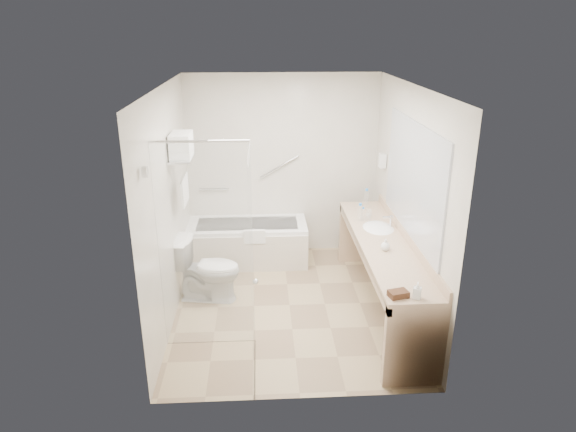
{
  "coord_description": "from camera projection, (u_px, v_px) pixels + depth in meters",
  "views": [
    {
      "loc": [
        -0.31,
        -5.25,
        3.07
      ],
      "look_at": [
        0.0,
        0.3,
        1.0
      ],
      "focal_mm": 32.0,
      "sensor_mm": 36.0,
      "label": 1
    }
  ],
  "objects": [
    {
      "name": "water_bottle_left",
      "position": [
        360.0,
        213.0,
        6.18
      ],
      "size": [
        0.07,
        0.07,
        0.22
      ],
      "rotation": [
        0.0,
        0.0,
        0.22
      ],
      "color": "silver",
      "rests_on": "vanity_counter"
    },
    {
      "name": "water_bottle_right",
      "position": [
        366.0,
        197.0,
        6.74
      ],
      "size": [
        0.07,
        0.07,
        0.22
      ],
      "rotation": [
        0.0,
        0.0,
        -0.41
      ],
      "color": "silver",
      "rests_on": "vanity_counter"
    },
    {
      "name": "soap_bottle_a",
      "position": [
        417.0,
        295.0,
        4.43
      ],
      "size": [
        0.12,
        0.17,
        0.07
      ],
      "primitive_type": "imported",
      "rotation": [
        0.0,
        0.0,
        -0.39
      ],
      "color": "silver",
      "rests_on": "vanity_counter"
    },
    {
      "name": "drinking_glass_near",
      "position": [
        368.0,
        217.0,
        6.2
      ],
      "size": [
        0.07,
        0.07,
        0.08
      ],
      "primitive_type": "cylinder",
      "rotation": [
        0.0,
        0.0,
        0.15
      ],
      "color": "silver",
      "rests_on": "vanity_counter"
    },
    {
      "name": "sink",
      "position": [
        378.0,
        230.0,
        6.0
      ],
      "size": [
        0.4,
        0.52,
        0.14
      ],
      "primitive_type": "ellipsoid",
      "color": "white",
      "rests_on": "vanity_counter"
    },
    {
      "name": "floor",
      "position": [
        289.0,
        305.0,
        6.0
      ],
      "size": [
        3.2,
        3.2,
        0.0
      ],
      "primitive_type": "plane",
      "color": "tan",
      "rests_on": "ground"
    },
    {
      "name": "amenity_basket",
      "position": [
        398.0,
        294.0,
        4.46
      ],
      "size": [
        0.19,
        0.15,
        0.06
      ],
      "primitive_type": "cube",
      "rotation": [
        0.0,
        0.0,
        0.25
      ],
      "color": "#402417",
      "rests_on": "vanity_counter"
    },
    {
      "name": "grab_bar_short",
      "position": [
        214.0,
        189.0,
        7.07
      ],
      "size": [
        0.4,
        0.03,
        0.03
      ],
      "primitive_type": "cylinder",
      "rotation": [
        0.0,
        1.57,
        0.0
      ],
      "color": "silver",
      "rests_on": "wall_back"
    },
    {
      "name": "wall_right",
      "position": [
        408.0,
        202.0,
        5.63
      ],
      "size": [
        0.1,
        3.2,
        2.5
      ],
      "primitive_type": "cube",
      "color": "beige",
      "rests_on": "ground"
    },
    {
      "name": "drinking_glass_far",
      "position": [
        369.0,
        213.0,
        6.32
      ],
      "size": [
        0.09,
        0.09,
        0.09
      ],
      "primitive_type": "cylinder",
      "rotation": [
        0.0,
        0.0,
        0.37
      ],
      "color": "silver",
      "rests_on": "vanity_counter"
    },
    {
      "name": "wall_front",
      "position": [
        301.0,
        270.0,
        4.06
      ],
      "size": [
        2.6,
        0.1,
        2.5
      ],
      "primitive_type": "cube",
      "color": "beige",
      "rests_on": "ground"
    },
    {
      "name": "soap_bottle_b",
      "position": [
        385.0,
        246.0,
        5.38
      ],
      "size": [
        0.12,
        0.14,
        0.1
      ],
      "primitive_type": "imported",
      "rotation": [
        0.0,
        0.0,
        -0.15
      ],
      "color": "silver",
      "rests_on": "vanity_counter"
    },
    {
      "name": "mirror",
      "position": [
        413.0,
        180.0,
        5.38
      ],
      "size": [
        0.02,
        2.0,
        1.2
      ],
      "primitive_type": "cube",
      "color": "#A8ADB4",
      "rests_on": "wall_right"
    },
    {
      "name": "ceiling",
      "position": [
        290.0,
        86.0,
        5.12
      ],
      "size": [
        2.6,
        3.2,
        0.1
      ],
      "primitive_type": "cube",
      "color": "silver",
      "rests_on": "wall_back"
    },
    {
      "name": "grab_bar_long",
      "position": [
        279.0,
        167.0,
        7.02
      ],
      "size": [
        0.53,
        0.03,
        0.33
      ],
      "primitive_type": "cylinder",
      "rotation": [
        0.0,
        1.05,
        0.0
      ],
      "color": "silver",
      "rests_on": "wall_back"
    },
    {
      "name": "towel_shelf",
      "position": [
        182.0,
        153.0,
        5.65
      ],
      "size": [
        0.24,
        0.55,
        0.81
      ],
      "color": "silver",
      "rests_on": "wall_left"
    },
    {
      "name": "water_bottle_mid",
      "position": [
        363.0,
        214.0,
        6.19
      ],
      "size": [
        0.05,
        0.05,
        0.17
      ],
      "rotation": [
        0.0,
        0.0,
        -0.16
      ],
      "color": "silver",
      "rests_on": "vanity_counter"
    },
    {
      "name": "toilet",
      "position": [
        208.0,
        269.0,
        6.02
      ],
      "size": [
        0.83,
        0.55,
        0.76
      ],
      "primitive_type": "imported",
      "rotation": [
        0.0,
        0.0,
        1.41
      ],
      "color": "white",
      "rests_on": "floor"
    },
    {
      "name": "shower_enclosure",
      "position": [
        227.0,
        257.0,
        4.73
      ],
      "size": [
        0.96,
        0.91,
        2.11
      ],
      "color": "silver",
      "rests_on": "floor"
    },
    {
      "name": "wall_left",
      "position": [
        169.0,
        206.0,
        5.49
      ],
      "size": [
        0.1,
        3.2,
        2.5
      ],
      "primitive_type": "cube",
      "color": "beige",
      "rests_on": "ground"
    },
    {
      "name": "vanity_counter",
      "position": [
        382.0,
        259.0,
        5.69
      ],
      "size": [
        0.55,
        2.7,
        0.95
      ],
      "color": "tan",
      "rests_on": "floor"
    },
    {
      "name": "bathtub",
      "position": [
        248.0,
        242.0,
        7.03
      ],
      "size": [
        1.6,
        0.73,
        0.59
      ],
      "color": "white",
      "rests_on": "floor"
    },
    {
      "name": "hairdryer_unit",
      "position": [
        382.0,
        161.0,
        6.54
      ],
      "size": [
        0.08,
        0.1,
        0.18
      ],
      "primitive_type": "cube",
      "color": "silver",
      "rests_on": "wall_right"
    },
    {
      "name": "faucet",
      "position": [
        391.0,
        221.0,
        5.97
      ],
      "size": [
        0.03,
        0.03,
        0.14
      ],
      "primitive_type": "cylinder",
      "color": "silver",
      "rests_on": "vanity_counter"
    },
    {
      "name": "wall_back",
      "position": [
        283.0,
        166.0,
        7.06
      ],
      "size": [
        2.6,
        0.1,
        2.5
      ],
      "primitive_type": "cube",
      "color": "beige",
      "rests_on": "ground"
    }
  ]
}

